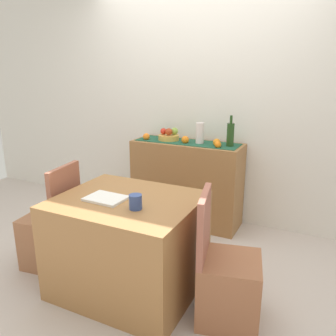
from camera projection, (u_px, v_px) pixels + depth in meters
The scene contains 19 objects.
ground_plane at pixel (151, 263), 3.05m from camera, with size 6.40×6.40×0.02m, color beige.
room_wall_rear at pixel (202, 97), 3.68m from camera, with size 6.40×0.06×2.70m, color silver.
sideboard_console at pixel (187, 183), 3.74m from camera, with size 1.17×0.42×0.90m, color #97673B.
table_runner at pixel (187, 142), 3.61m from camera, with size 1.10×0.32×0.01m, color #1F5039.
fruit_bowl at pixel (169, 137), 3.69m from camera, with size 0.22×0.22×0.06m, color gold.
apple_rear at pixel (169, 132), 3.65m from camera, with size 0.08×0.08×0.08m, color #A73819.
apple_center at pixel (175, 131), 3.69m from camera, with size 0.08×0.08×0.08m, color #89AC42.
apple_upper at pixel (163, 131), 3.71m from camera, with size 0.07×0.07×0.07m, color red.
wine_bottle at pixel (230, 134), 3.38m from camera, with size 0.07×0.07×0.31m.
ceramic_vase at pixel (200, 133), 3.52m from camera, with size 0.08×0.08×0.22m, color silver.
orange_loose_mid at pixel (217, 142), 3.44m from camera, with size 0.07×0.07×0.07m, color orange.
orange_loose_far at pixel (185, 140), 3.54m from camera, with size 0.08×0.08×0.08m, color orange.
orange_loose_end at pixel (146, 137), 3.72m from camera, with size 0.07×0.07×0.07m, color orange.
orange_loose_near_bowl at pixel (218, 145), 3.35m from camera, with size 0.07×0.07×0.07m, color orange.
dining_table at pixel (128, 244), 2.59m from camera, with size 1.01×0.85×0.74m, color #9F6C3C.
open_book at pixel (106, 198), 2.47m from camera, with size 0.28×0.21×0.02m, color white.
coffee_cup at pixel (136, 202), 2.29m from camera, with size 0.09×0.09×0.10m, color #334B8D.
chair_near_window at pixel (53, 236), 2.95m from camera, with size 0.45×0.45×0.90m.
chair_by_corner at pixel (227, 284), 2.29m from camera, with size 0.48×0.48×0.90m.
Camera 1 is at (1.31, -2.35, 1.65)m, focal length 36.76 mm.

